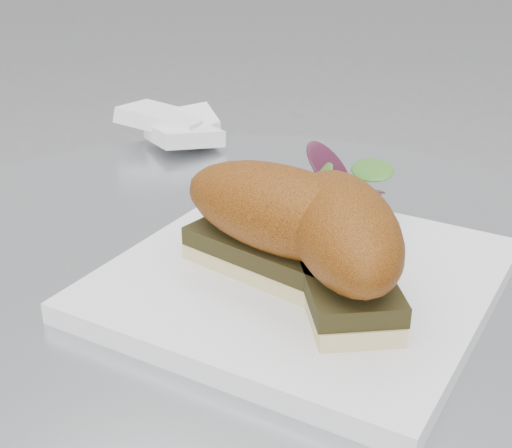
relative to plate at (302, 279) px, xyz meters
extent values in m
cylinder|color=#AEB0B5|center=(-0.05, -0.01, -0.02)|extent=(0.70, 0.70, 0.02)
cube|color=white|center=(0.00, 0.00, 0.00)|extent=(0.27, 0.27, 0.02)
cube|color=#FAED9C|center=(-0.01, -0.01, 0.01)|extent=(0.15, 0.08, 0.01)
cube|color=black|center=(-0.01, -0.01, 0.03)|extent=(0.15, 0.08, 0.01)
ellipsoid|color=brown|center=(-0.01, -0.01, 0.06)|extent=(0.18, 0.10, 0.06)
cube|color=#FAED9C|center=(0.04, -0.02, 0.01)|extent=(0.12, 0.14, 0.01)
cube|color=black|center=(0.04, -0.02, 0.03)|extent=(0.12, 0.14, 0.01)
ellipsoid|color=brown|center=(0.04, -0.02, 0.06)|extent=(0.15, 0.17, 0.06)
camera|label=1|loc=(0.20, -0.42, 0.26)|focal=50.00mm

